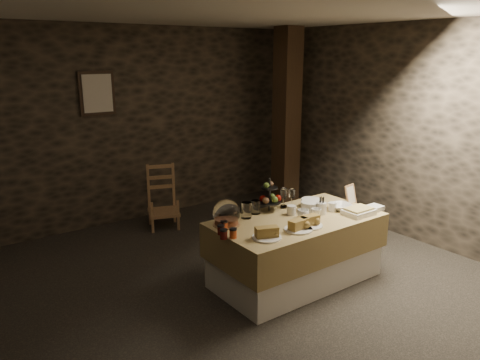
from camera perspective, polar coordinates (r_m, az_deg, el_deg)
ground_plane at (r=4.60m, az=-2.78°, el=-13.82°), size 5.50×5.00×0.01m
room_shell at (r=4.08m, az=-3.06°, el=5.72°), size 5.52×5.02×2.60m
buffet_table at (r=4.73m, az=6.86°, el=-7.89°), size 1.69×0.90×0.67m
chair at (r=6.26m, az=-9.59°, el=-2.39°), size 0.49×0.48×0.65m
timber_column at (r=6.85m, az=5.70°, el=7.29°), size 0.30×0.30×2.60m
framed_picture at (r=6.21m, az=-17.03°, el=10.08°), size 0.45×0.04×0.55m
plate_stack_a at (r=4.84m, az=8.54°, el=-3.21°), size 0.19×0.19×0.10m
plate_stack_b at (r=4.98m, az=8.61°, el=-2.75°), size 0.20×0.20×0.08m
cutlery_holder at (r=4.77m, az=9.89°, el=-3.43°), size 0.10×0.10×0.12m
cup_a at (r=4.62m, az=7.70°, el=-4.13°), size 0.15×0.15×0.09m
cup_b at (r=4.67m, az=9.28°, el=-3.99°), size 0.11×0.11×0.09m
mug_c at (r=4.71m, az=6.28°, el=-3.68°), size 0.09×0.09×0.09m
mug_d at (r=4.89m, az=11.23°, el=-3.21°), size 0.08×0.08×0.09m
bowl at (r=4.96m, az=12.11°, el=-3.19°), size 0.28×0.28×0.06m
cake_dome at (r=4.39m, az=-1.67°, el=-4.23°), size 0.26×0.26×0.26m
fruit_stand at (r=4.79m, az=3.69°, el=-2.19°), size 0.24×0.24×0.34m
bread_platter_left at (r=4.11m, az=3.28°, el=-6.58°), size 0.26×0.26×0.11m
bread_platter_center at (r=4.32m, az=7.15°, el=-5.59°), size 0.26×0.26×0.11m
bread_platter_right at (r=4.43m, az=8.39°, el=-5.11°), size 0.26×0.26×0.11m
jam_jars at (r=4.17m, az=-1.79°, el=-6.26°), size 0.18×0.26×0.07m
tart_dish at (r=4.84m, az=14.26°, el=-3.72°), size 0.30×0.22×0.07m
square_dish at (r=5.03m, az=16.14°, el=-3.26°), size 0.14×0.14×0.04m
menu_frame at (r=5.18m, az=13.33°, el=-1.76°), size 0.18×0.10×0.22m
storage_jar_a at (r=4.58m, az=0.77°, el=-3.70°), size 0.10×0.10×0.16m
storage_jar_b at (r=4.70m, az=1.91°, el=-3.33°), size 0.09×0.09×0.14m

